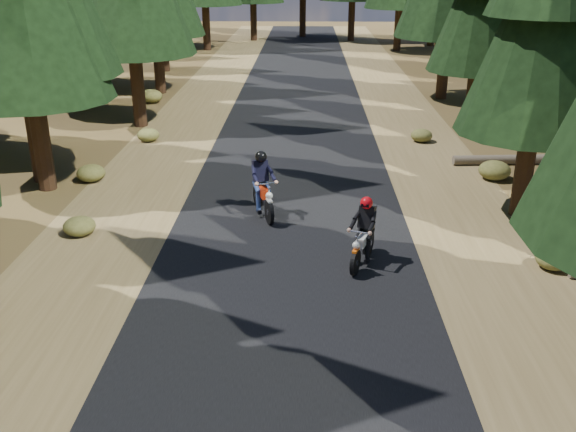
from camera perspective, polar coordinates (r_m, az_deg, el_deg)
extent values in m
plane|color=#412F17|center=(13.20, -0.19, -6.88)|extent=(120.00, 120.00, 0.00)
cube|color=black|center=(17.74, 0.32, 0.96)|extent=(6.00, 100.00, 0.01)
cube|color=brown|center=(18.42, -14.14, 1.06)|extent=(3.20, 100.00, 0.01)
cube|color=brown|center=(18.23, 14.93, 0.77)|extent=(3.20, 100.00, 0.01)
cylinder|color=black|center=(19.65, -21.57, 9.62)|extent=(0.51, 0.51, 5.34)
cylinder|color=black|center=(17.50, 20.69, 6.98)|extent=(0.48, 0.48, 4.52)
cone|color=black|center=(17.06, 21.99, 16.15)|extent=(3.84, 3.84, 5.65)
cylinder|color=black|center=(20.45, -22.13, 11.53)|extent=(0.56, 0.56, 6.43)
cylinder|color=black|center=(26.55, -13.45, 13.81)|extent=(0.53, 0.53, 5.72)
cylinder|color=black|center=(26.78, 16.27, 12.29)|extent=(0.48, 0.48, 4.51)
cylinder|color=black|center=(30.32, -18.54, 14.87)|extent=(0.55, 0.55, 6.37)
cylinder|color=black|center=(30.27, 21.86, 14.54)|extent=(0.56, 0.56, 6.47)
cylinder|color=black|center=(33.33, -11.58, 15.45)|extent=(0.53, 0.53, 5.64)
cylinder|color=black|center=(32.16, 13.88, 15.21)|extent=(0.53, 0.53, 5.83)
cylinder|color=black|center=(36.72, -16.81, 15.40)|extent=(0.52, 0.52, 5.45)
cylinder|color=black|center=(37.62, 19.51, 14.59)|extent=(0.48, 0.48, 4.61)
cylinder|color=black|center=(40.14, -11.01, 15.66)|extent=(0.48, 0.48, 4.42)
cylinder|color=black|center=(40.90, 13.42, 16.53)|extent=(0.53, 0.53, 5.76)
cylinder|color=black|center=(46.14, -14.25, 16.38)|extent=(0.49, 0.49, 4.75)
cylinder|color=black|center=(45.58, 18.53, 16.46)|extent=(0.53, 0.53, 5.66)
cylinder|color=black|center=(36.26, -20.82, 15.61)|extent=(0.56, 0.56, 6.40)
cylinder|color=black|center=(39.76, 20.96, 15.75)|extent=(0.54, 0.54, 6.00)
cylinder|color=black|center=(49.21, -7.36, 18.13)|extent=(0.56, 0.56, 6.40)
cylinder|color=black|center=(49.12, 9.85, 17.75)|extent=(0.54, 0.54, 6.00)
cylinder|color=black|center=(52.54, 12.82, 18.02)|extent=(0.56, 0.56, 6.40)
cylinder|color=black|center=(54.83, -3.11, 18.43)|extent=(0.54, 0.54, 6.00)
cylinder|color=black|center=(54.77, 5.72, 18.57)|extent=(0.56, 0.56, 6.40)
cylinder|color=black|center=(49.53, -14.71, 17.18)|extent=(0.52, 0.52, 5.60)
cylinder|color=black|center=(49.32, 17.25, 17.14)|extent=(0.54, 0.54, 6.00)
cylinder|color=#4C4233|center=(22.98, 21.74, 4.72)|extent=(6.06, 0.77, 0.32)
ellipsoid|color=#474C1E|center=(20.79, 17.89, 3.89)|extent=(0.97, 0.97, 0.58)
ellipsoid|color=#474C1E|center=(15.26, 22.54, -3.53)|extent=(0.78, 0.78, 0.47)
ellipsoid|color=#474C1E|center=(24.50, 11.78, 7.03)|extent=(0.80, 0.80, 0.48)
ellipsoid|color=#474C1E|center=(16.59, -18.06, -0.86)|extent=(0.78, 0.78, 0.47)
ellipsoid|color=#474C1E|center=(24.60, -12.32, 7.06)|extent=(0.82, 0.82, 0.49)
ellipsoid|color=#474C1E|center=(31.35, -12.07, 10.37)|extent=(1.04, 1.04, 0.63)
ellipsoid|color=#474C1E|center=(20.53, -17.12, 3.67)|extent=(0.86, 0.86, 0.52)
cube|color=black|center=(14.05, 6.77, -0.43)|extent=(0.40, 0.32, 0.50)
sphere|color=#BC070E|center=(13.92, 6.83, 0.96)|extent=(0.36, 0.36, 0.28)
cube|color=black|center=(16.67, -2.25, 3.78)|extent=(0.44, 0.34, 0.56)
sphere|color=black|center=(16.55, -2.28, 5.12)|extent=(0.39, 0.39, 0.31)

